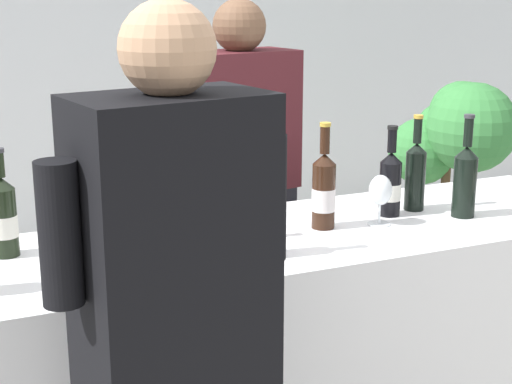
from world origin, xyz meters
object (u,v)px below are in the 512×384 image
at_px(wine_bottle_9, 465,178).
at_px(wine_bottle_5, 4,216).
at_px(wine_bottle_2, 324,190).
at_px(wine_bottle_10, 390,183).
at_px(wine_bottle_7, 110,203).
at_px(wine_bottle_8, 205,204).
at_px(wine_bottle_1, 150,206).
at_px(wine_glass, 380,192).
at_px(potted_shrub, 454,147).
at_px(wine_bottle_4, 262,217).
at_px(wine_bottle_0, 415,173).
at_px(person_server, 240,210).

bearing_deg(wine_bottle_9, wine_bottle_5, 172.10).
height_order(wine_bottle_2, wine_bottle_10, wine_bottle_2).
xyz_separation_m(wine_bottle_7, wine_bottle_9, (1.19, -0.17, -0.00)).
xyz_separation_m(wine_bottle_2, wine_bottle_8, (-0.41, 0.00, -0.00)).
distance_m(wine_bottle_1, wine_bottle_2, 0.58).
relative_size(wine_bottle_7, wine_bottle_8, 1.11).
distance_m(wine_bottle_2, wine_glass, 0.19).
relative_size(wine_bottle_8, wine_glass, 1.91).
bearing_deg(potted_shrub, wine_bottle_9, -126.51).
bearing_deg(wine_bottle_8, wine_bottle_5, 167.73).
xyz_separation_m(wine_bottle_7, potted_shrub, (2.09, 1.04, -0.20)).
relative_size(wine_bottle_8, wine_bottle_10, 1.04).
bearing_deg(wine_bottle_8, wine_glass, -4.94).
distance_m(wine_bottle_4, wine_bottle_8, 0.21).
bearing_deg(wine_bottle_1, wine_glass, -6.57).
bearing_deg(wine_bottle_0, wine_bottle_4, -161.29).
height_order(wine_bottle_1, person_server, person_server).
relative_size(wine_bottle_7, wine_bottle_9, 1.01).
relative_size(wine_bottle_1, potted_shrub, 0.27).
relative_size(wine_bottle_5, person_server, 0.19).
bearing_deg(wine_bottle_7, wine_bottle_2, -8.15).
xyz_separation_m(wine_bottle_4, wine_glass, (0.49, 0.13, -0.01)).
xyz_separation_m(wine_bottle_8, wine_bottle_9, (0.92, -0.08, 0.01)).
height_order(wine_bottle_0, wine_bottle_9, wine_bottle_9).
distance_m(wine_bottle_7, potted_shrub, 2.34).
height_order(wine_bottle_8, potted_shrub, wine_bottle_8).
relative_size(wine_bottle_8, person_server, 0.20).
distance_m(wine_bottle_0, wine_bottle_1, 0.97).
relative_size(wine_bottle_1, wine_bottle_8, 1.04).
bearing_deg(wine_bottle_10, potted_shrub, 44.34).
bearing_deg(wine_bottle_5, person_server, 30.65).
relative_size(wine_bottle_9, wine_glass, 2.08).
bearing_deg(wine_bottle_2, wine_bottle_8, 179.32).
xyz_separation_m(wine_glass, potted_shrub, (1.22, 1.19, -0.17)).
relative_size(wine_bottle_4, wine_glass, 2.01).
distance_m(wine_glass, person_server, 0.82).
bearing_deg(wine_bottle_1, wine_bottle_0, 1.13).
bearing_deg(potted_shrub, wine_bottle_1, -151.03).
xyz_separation_m(wine_bottle_1, wine_bottle_4, (0.27, -0.22, -0.01)).
bearing_deg(wine_bottle_4, wine_bottle_7, 144.34).
distance_m(wine_bottle_10, potted_shrub, 1.59).
distance_m(wine_bottle_9, wine_bottle_10, 0.26).
bearing_deg(wine_glass, wine_bottle_0, 26.78).
bearing_deg(wine_bottle_4, wine_glass, 14.92).
height_order(wine_bottle_2, potted_shrub, wine_bottle_2).
distance_m(wine_bottle_0, potted_shrub, 1.49).
distance_m(wine_bottle_0, wine_bottle_8, 0.81).
xyz_separation_m(wine_bottle_4, wine_bottle_8, (-0.11, 0.18, 0.01)).
height_order(wine_bottle_1, wine_bottle_10, wine_bottle_1).
relative_size(wine_bottle_10, wine_glass, 1.84).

